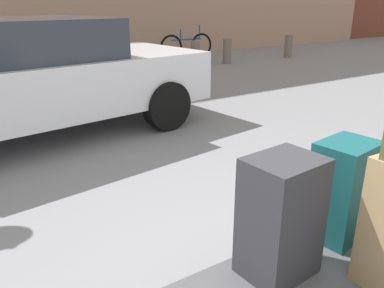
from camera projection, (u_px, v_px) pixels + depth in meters
name	position (u px, v px, depth m)	size (l,w,h in m)	color
suitcase_teal_stacked_top	(343.00, 190.00, 2.12)	(0.32, 0.25, 0.56)	#144C51
suitcase_charcoal_front_left	(281.00, 218.00, 1.81)	(0.34, 0.28, 0.60)	#2D2D33
parked_car	(23.00, 76.00, 4.59)	(4.50, 2.36, 1.42)	silver
bicycle_leaning	(187.00, 46.00, 11.31)	(1.76, 0.07, 0.96)	black
bollard_kerb_near	(148.00, 58.00, 9.26)	(0.23, 0.23, 0.65)	#72665B
bollard_kerb_mid	(195.00, 54.00, 9.96)	(0.23, 0.23, 0.65)	#72665B
bollard_kerb_far	(227.00, 51.00, 10.48)	(0.23, 0.23, 0.65)	#72665B
bollard_corner	(288.00, 46.00, 11.68)	(0.23, 0.23, 0.65)	#72665B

